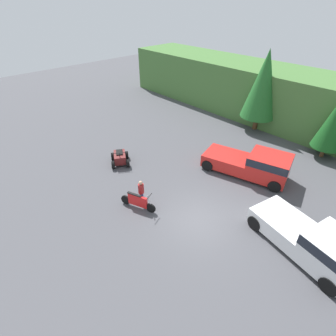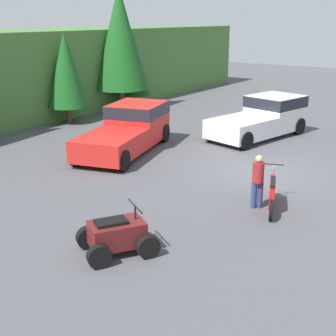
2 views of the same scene
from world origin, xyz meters
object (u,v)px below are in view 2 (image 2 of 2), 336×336
at_px(dirt_bike, 272,194).
at_px(rider_person, 258,180).
at_px(quad_atv, 117,236).
at_px(pickup_truck_second, 264,116).
at_px(pickup_truck_red, 129,127).

height_order(dirt_bike, rider_person, rider_person).
distance_m(quad_atv, rider_person, 4.98).
bearing_deg(rider_person, pickup_truck_second, -16.37).
distance_m(dirt_bike, rider_person, 0.62).
xyz_separation_m(pickup_truck_red, quad_atv, (-7.67, -5.89, -0.54)).
bearing_deg(quad_atv, pickup_truck_second, 40.00).
relative_size(pickup_truck_red, rider_person, 3.65).
bearing_deg(dirt_bike, pickup_truck_second, 3.62).
height_order(pickup_truck_second, dirt_bike, pickup_truck_second).
xyz_separation_m(quad_atv, rider_person, (4.69, -1.62, 0.45)).
relative_size(quad_atv, rider_person, 1.31).
bearing_deg(pickup_truck_second, dirt_bike, -142.09).
distance_m(pickup_truck_second, dirt_bike, 9.43).
relative_size(dirt_bike, rider_person, 1.30).
bearing_deg(pickup_truck_red, rider_person, -127.49).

